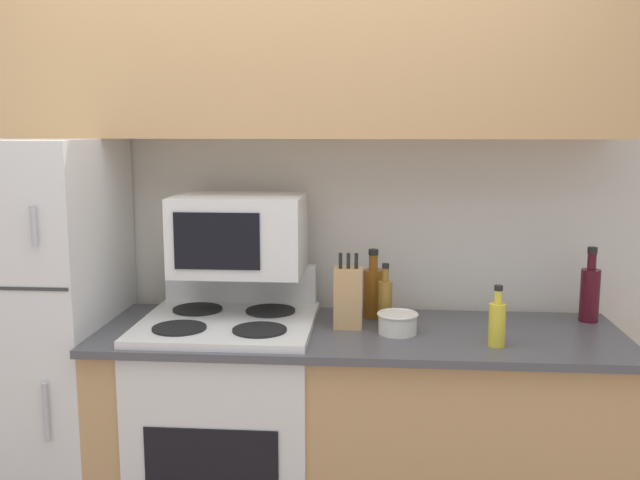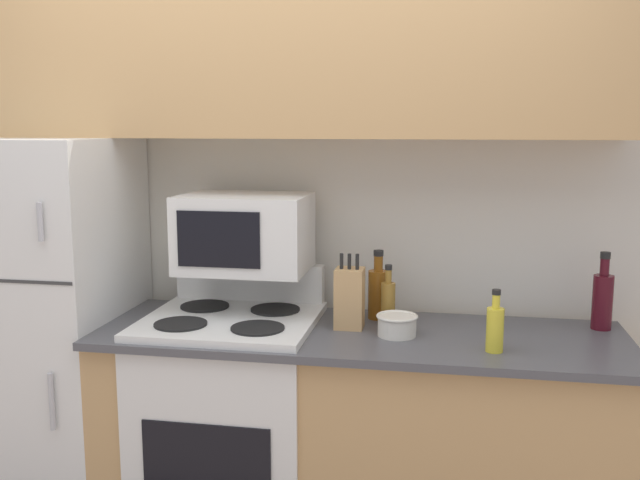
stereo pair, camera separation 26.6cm
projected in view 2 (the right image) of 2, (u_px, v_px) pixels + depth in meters
The scene contains 12 objects.
wall_back at pixel (301, 214), 3.09m from camera, with size 8.00×0.05×2.55m.
lower_cabinets at pixel (359, 439), 2.79m from camera, with size 1.99×0.66×0.88m.
refrigerator at pixel (51, 331), 2.99m from camera, with size 0.63×0.69×1.61m.
upper_cabinets at pixel (289, 58), 2.80m from camera, with size 2.62×0.34×0.63m.
stove at pixel (232, 423), 2.87m from camera, with size 0.67×0.64×1.07m.
microwave at pixel (245, 233), 2.85m from camera, with size 0.51×0.37×0.31m.
knife_block at pixel (350, 298), 2.74m from camera, with size 0.11×0.11×0.29m.
bowl at pixel (397, 324), 2.64m from camera, with size 0.16×0.16×0.08m.
bottle_vinegar at pixel (388, 301), 2.78m from camera, with size 0.06×0.06×0.24m.
bottle_wine_red at pixel (603, 299), 2.72m from camera, with size 0.08×0.08×0.30m.
bottle_whiskey at pixel (378, 292), 2.87m from camera, with size 0.08×0.08×0.28m.
bottle_cooking_spray at pixel (495, 327), 2.45m from camera, with size 0.06×0.06×0.22m.
Camera 2 is at (0.64, -2.30, 1.66)m, focal length 40.00 mm.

